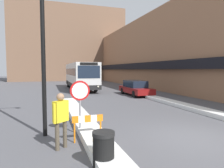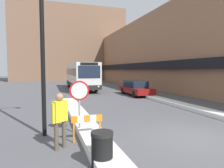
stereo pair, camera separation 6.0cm
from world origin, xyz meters
The scene contains 12 objects.
ground_plane centered at (0.00, 0.00, 0.00)m, with size 160.00×160.00×0.00m, color #515156.
building_row_right centered at (9.98, 24.00, 4.95)m, with size 5.50×60.00×9.94m.
building_backdrop_far centered at (0.00, 43.46, 8.57)m, with size 26.00×8.00×17.14m.
snow_bank_left centered at (-3.60, 2.51, 0.14)m, with size 0.90×15.23×0.27m.
snow_bank_right centered at (3.60, 2.87, 0.12)m, with size 0.90×14.13×0.25m.
city_bus centered at (-1.08, 19.71, 1.79)m, with size 2.66×11.31×3.32m.
parked_car_front centered at (3.20, 12.12, 0.73)m, with size 1.84×4.76×1.46m.
stop_sign centered at (-3.96, 1.67, 1.53)m, with size 0.76×0.08×2.12m.
street_lamp centered at (-5.01, 2.02, 4.33)m, with size 1.46×0.36×7.07m.
pedestrian centered at (-4.76, 0.51, 1.09)m, with size 0.52×0.47×1.81m.
trash_bin centered at (-3.80, -1.11, 0.48)m, with size 0.59×0.59×0.95m.
construction_barricade centered at (-3.82, 0.89, 0.67)m, with size 1.10×0.06×0.94m.
Camera 2 is at (-5.09, -5.98, 2.55)m, focal length 32.00 mm.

